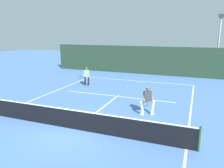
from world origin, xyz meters
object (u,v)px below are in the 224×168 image
at_px(player_near, 147,100).
at_px(player_far, 87,76).
at_px(tennis_ball, 127,87).
at_px(light_pole, 219,38).

bearing_deg(player_near, player_far, -63.59).
relative_size(player_near, tennis_ball, 24.60).
bearing_deg(player_near, tennis_ball, -88.75).
distance_m(player_near, player_far, 8.10).
bearing_deg(player_near, light_pole, -133.50).
bearing_deg(player_far, tennis_ball, -159.06).
relative_size(player_near, light_pole, 0.25).
bearing_deg(tennis_ball, player_far, -166.43).
relative_size(tennis_ball, light_pole, 0.01).
bearing_deg(player_far, light_pole, -132.63).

